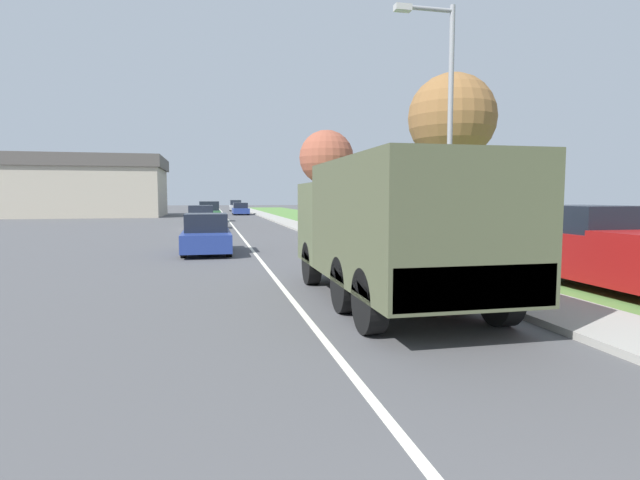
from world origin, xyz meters
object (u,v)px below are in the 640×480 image
Objects in this scene: car_third_ahead at (209,213)px; pickup_truck at (631,252)px; car_farthest_ahead at (236,206)px; car_fourth_ahead at (240,209)px; military_truck at (392,225)px; car_nearest_ahead at (206,235)px; car_second_ahead at (201,218)px; lamp_post at (443,114)px.

car_third_ahead is 36.01m from pickup_truck.
car_farthest_ahead is at bearing 83.23° from car_third_ahead.
pickup_truck is at bearing -84.04° from car_fourth_ahead.
car_farthest_ahead is at bearing 94.32° from pickup_truck.
car_fourth_ahead is at bearing 89.95° from military_truck.
car_nearest_ahead is 14.76m from car_second_ahead.
car_fourth_ahead is 47.54m from lamp_post.
car_third_ahead is (-3.55, 34.65, -0.79)m from military_truck.
military_truck is at bearing -84.16° from car_third_ahead.
car_fourth_ahead is (4.11, 26.00, -0.05)m from car_second_ahead.
car_nearest_ahead is 9.80m from lamp_post.
car_second_ahead is 26.32m from car_fourth_ahead.
military_truck reaches higher than pickup_truck.
military_truck is 66.91m from car_farthest_ahead.
military_truck is at bearing -69.85° from car_nearest_ahead.
military_truck is 1.68× the size of car_third_ahead.
lamp_post is at bearing -87.86° from car_farthest_ahead.
car_second_ahead is 1.01× the size of car_fourth_ahead.
military_truck is 1.59× the size of car_nearest_ahead.
pickup_truck reaches higher than car_fourth_ahead.
car_nearest_ahead is at bearing -90.21° from car_third_ahead.
car_third_ahead is 1.00× the size of car_farthest_ahead.
pickup_truck is (5.07, -67.15, 0.19)m from car_farthest_ahead.
lamp_post reaches higher than car_second_ahead.
car_nearest_ahead reaches higher than car_fourth_ahead.
car_second_ahead reaches higher than car_nearest_ahead.
car_third_ahead is 0.57× the size of lamp_post.
car_third_ahead is at bearing 89.79° from car_nearest_ahead.
lamp_post is (-2.69, 3.59, 3.39)m from pickup_truck.
car_nearest_ahead is (-3.64, 9.91, -0.89)m from military_truck.
military_truck is 5.40m from pickup_truck.
car_fourth_ahead is at bearing 77.38° from car_third_ahead.
car_fourth_ahead is at bearing 95.96° from pickup_truck.
car_second_ahead is 1.19× the size of car_third_ahead.
military_truck is 10.59m from car_nearest_ahead.
car_fourth_ahead is 16.24m from car_farthest_ahead.
car_farthest_ahead is at bearing 84.11° from car_second_ahead.
car_nearest_ahead is 1.06× the size of car_farthest_ahead.
military_truck reaches higher than car_farthest_ahead.
car_third_ahead is 0.75× the size of pickup_truck.
lamp_post is at bearing 126.89° from pickup_truck.
car_farthest_ahead is at bearing 89.14° from car_fourth_ahead.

